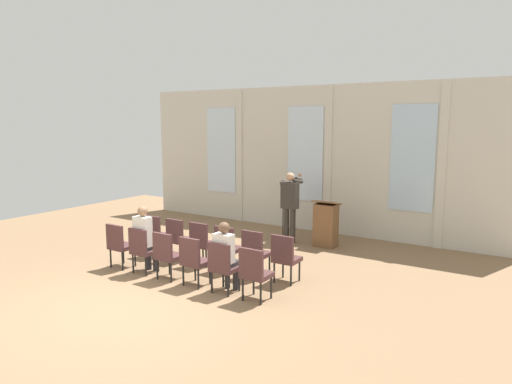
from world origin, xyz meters
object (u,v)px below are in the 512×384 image
object	(u,v)px
chair_r0_c0	(156,233)
audience_r1_c1	(145,236)
mic_stand	(283,227)
chair_r0_c3	(228,245)
lectern	(326,224)
chair_r0_c1	(178,237)
chair_r1_c5	(255,271)
chair_r0_c2	(202,241)
chair_r1_c0	(119,243)
speaker	(290,202)
chair_r0_c4	(255,250)
chair_r1_c2	(167,253)
audience_r1_c4	(225,253)
chair_r0_c5	(285,256)
chair_r1_c1	(142,248)
chair_r1_c4	(223,264)
chair_r1_c3	(194,258)

from	to	relation	value
chair_r0_c0	audience_r1_c1	xyz separation A→B (m)	(0.67, -0.98, 0.22)
mic_stand	chair_r0_c3	xyz separation A→B (m)	(0.30, -2.84, 0.20)
lectern	chair_r0_c1	size ratio (longest dim) A/B	1.23
chair_r0_c1	chair_r1_c5	bearing A→B (deg)	-21.61
lectern	chair_r0_c2	bearing A→B (deg)	-119.23
lectern	chair_r1_c5	distance (m)	3.90
chair_r0_c2	chair_r1_c0	distance (m)	1.71
speaker	chair_r1_c5	bearing A→B (deg)	-70.16
chair_r0_c4	chair_r1_c2	bearing A→B (deg)	-141.62
speaker	audience_r1_c4	size ratio (longest dim) A/B	1.38
chair_r1_c0	chair_r1_c2	world-z (taller)	same
chair_r0_c1	chair_r0_c5	xyz separation A→B (m)	(2.67, 0.00, 0.00)
chair_r0_c2	chair_r1_c0	size ratio (longest dim) A/B	1.00
lectern	chair_r1_c1	size ratio (longest dim) A/B	1.23
chair_r0_c5	chair_r1_c0	distance (m)	3.51
chair_r0_c5	chair_r1_c1	bearing A→B (deg)	-158.39
chair_r0_c1	chair_r1_c2	bearing A→B (deg)	-57.74
chair_r1_c5	chair_r1_c4	bearing A→B (deg)	180.00
chair_r0_c1	chair_r1_c0	xyz separation A→B (m)	(-0.67, -1.06, 0.00)
chair_r0_c0	chair_r0_c3	bearing A→B (deg)	0.00
chair_r0_c4	chair_r1_c2	xyz separation A→B (m)	(-1.34, -1.06, 0.00)
chair_r0_c3	chair_r1_c1	distance (m)	1.71
chair_r1_c1	audience_r1_c4	world-z (taller)	audience_r1_c4
chair_r0_c5	audience_r1_c1	xyz separation A→B (m)	(-2.67, -0.98, 0.22)
audience_r1_c4	chair_r1_c5	bearing A→B (deg)	-7.09
lectern	chair_r0_c4	distance (m)	2.83
mic_stand	chair_r1_c2	bearing A→B (deg)	-95.36
chair_r0_c3	chair_r0_c5	size ratio (longest dim) A/B	1.00
chair_r0_c3	audience_r1_c4	size ratio (longest dim) A/B	0.73
chair_r0_c1	chair_r1_c4	world-z (taller)	same
chair_r0_c0	lectern	bearing A→B (deg)	44.05
chair_r0_c1	chair_r0_c4	xyz separation A→B (m)	(2.01, 0.00, 0.00)
lectern	chair_r0_c5	world-z (taller)	lectern
chair_r0_c4	chair_r0_c3	bearing A→B (deg)	180.00
chair_r0_c3	mic_stand	bearing A→B (deg)	96.07
chair_r0_c3	chair_r0_c2	bearing A→B (deg)	180.00
chair_r0_c2	chair_r1_c4	bearing A→B (deg)	-38.38
audience_r1_c1	chair_r0_c0	bearing A→B (deg)	124.29
audience_r1_c4	mic_stand	bearing A→B (deg)	104.27
chair_r1_c5	chair_r0_c3	bearing A→B (deg)	141.62
speaker	chair_r1_c0	bearing A→B (deg)	-118.18
chair_r0_c3	chair_r1_c5	size ratio (longest dim) A/B	1.00
chair_r0_c4	chair_r1_c3	distance (m)	1.25
chair_r0_c1	chair_r1_c0	distance (m)	1.25
chair_r0_c4	chair_r1_c1	size ratio (longest dim) A/B	1.00
chair_r1_c1	chair_r1_c4	size ratio (longest dim) A/B	1.00
chair_r1_c4	chair_r0_c0	bearing A→B (deg)	158.39
chair_r0_c2	chair_r1_c4	size ratio (longest dim) A/B	1.00
chair_r0_c1	chair_r1_c3	world-z (taller)	same
audience_r1_c1	chair_r1_c4	world-z (taller)	audience_r1_c1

